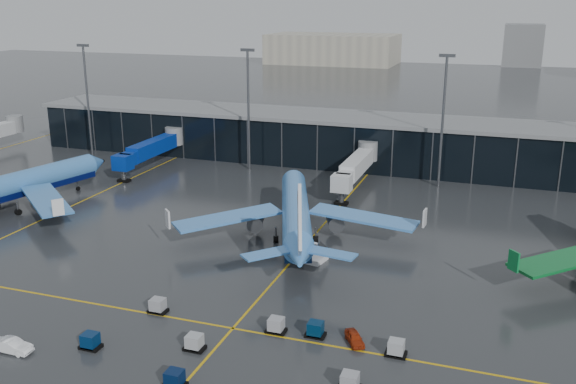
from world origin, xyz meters
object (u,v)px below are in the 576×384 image
(baggage_carts, at_px, (243,343))
(mobile_airstair, at_px, (316,256))
(airliner_arkefly, at_px, (14,171))
(airliner_klm_near, at_px, (296,195))
(service_van_red, at_px, (355,338))
(service_van_white, at_px, (12,346))

(baggage_carts, height_order, mobile_airstair, mobile_airstair)
(airliner_arkefly, bearing_deg, mobile_airstair, 8.00)
(airliner_klm_near, xyz_separation_m, service_van_red, (16.12, -27.99, -6.16))
(airliner_klm_near, relative_size, mobile_airstair, 12.28)
(service_van_red, distance_m, service_van_white, 35.92)
(airliner_arkefly, height_order, airliner_klm_near, airliner_arkefly)
(baggage_carts, distance_m, mobile_airstair, 25.05)
(baggage_carts, xyz_separation_m, service_van_white, (-22.49, -8.38, -0.03))
(mobile_airstair, relative_size, service_van_red, 1.00)
(airliner_klm_near, distance_m, service_van_white, 45.35)
(baggage_carts, height_order, service_van_white, baggage_carts)
(airliner_klm_near, distance_m, baggage_carts, 34.12)
(airliner_klm_near, xyz_separation_m, baggage_carts, (5.34, -33.16, -6.01))
(airliner_arkefly, distance_m, service_van_white, 51.52)
(airliner_arkefly, xyz_separation_m, mobile_airstair, (56.27, -5.41, -6.06))
(mobile_airstair, bearing_deg, service_van_white, -112.43)
(service_van_red, xyz_separation_m, service_van_white, (-33.27, -13.55, 0.12))
(service_van_red, height_order, service_van_white, service_van_white)
(service_van_red, bearing_deg, mobile_airstair, 86.18)
(airliner_klm_near, bearing_deg, baggage_carts, -100.78)
(service_van_white, bearing_deg, baggage_carts, -70.30)
(airliner_arkefly, height_order, baggage_carts, airliner_arkefly)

